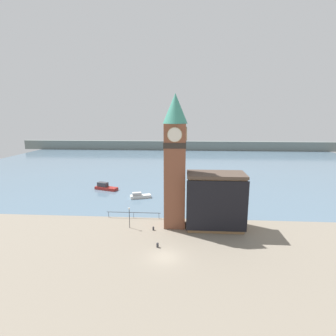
{
  "coord_description": "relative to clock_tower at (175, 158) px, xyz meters",
  "views": [
    {
      "loc": [
        2.59,
        -32.59,
        18.93
      ],
      "look_at": [
        -0.11,
        8.0,
        10.8
      ],
      "focal_mm": 28.0,
      "sensor_mm": 36.0,
      "label": 1
    }
  ],
  "objects": [
    {
      "name": "pier_building",
      "position": [
        6.87,
        -0.54,
        -7.12
      ],
      "size": [
        9.75,
        5.5,
        9.59
      ],
      "color": "#9E754C",
      "rests_on": "ground_plane"
    },
    {
      "name": "mooring_bollard_near",
      "position": [
        -2.19,
        -8.07,
        -11.56
      ],
      "size": [
        0.35,
        0.35,
        0.73
      ],
      "color": "#2D2D33",
      "rests_on": "ground_plane"
    },
    {
      "name": "boat_near",
      "position": [
        -8.84,
        14.97,
        -11.43
      ],
      "size": [
        5.01,
        2.94,
        1.38
      ],
      "rotation": [
        0.0,
        0.0,
        0.32
      ],
      "color": "silver",
      "rests_on": "water"
    },
    {
      "name": "mooring_bollard_far",
      "position": [
        -3.51,
        -2.3,
        -11.6
      ],
      "size": [
        0.32,
        0.32,
        0.65
      ],
      "color": "#2D2D33",
      "rests_on": "ground_plane"
    },
    {
      "name": "clock_tower",
      "position": [
        0.0,
        0.0,
        0.0
      ],
      "size": [
        4.07,
        4.07,
        22.5
      ],
      "color": "brown",
      "rests_on": "ground_plane"
    },
    {
      "name": "lamp_post",
      "position": [
        -7.7,
        -1.58,
        -9.36
      ],
      "size": [
        0.32,
        0.32,
        3.66
      ],
      "color": "black",
      "rests_on": "ground_plane"
    },
    {
      "name": "water",
      "position": [
        -0.9,
        63.12,
        -11.95
      ],
      "size": [
        160.0,
        120.0,
        0.0
      ],
      "color": "slate",
      "rests_on": "ground_plane"
    },
    {
      "name": "boat_far",
      "position": [
        -19.06,
        21.52,
        -11.28
      ],
      "size": [
        6.39,
        3.9,
        1.86
      ],
      "rotation": [
        0.0,
        0.0,
        -0.34
      ],
      "color": "maroon",
      "rests_on": "water"
    },
    {
      "name": "far_shoreline",
      "position": [
        -0.9,
        103.12,
        -9.45
      ],
      "size": [
        180.0,
        3.0,
        5.0
      ],
      "color": "slate",
      "rests_on": "water"
    },
    {
      "name": "pier_railing",
      "position": [
        -7.88,
        2.87,
        -11.0
      ],
      "size": [
        10.21,
        0.08,
        1.09
      ],
      "color": "#333338",
      "rests_on": "ground_plane"
    },
    {
      "name": "ground_plane",
      "position": [
        -0.9,
        -10.65,
        -11.95
      ],
      "size": [
        160.0,
        160.0,
        0.0
      ],
      "primitive_type": "plane",
      "color": "gray"
    }
  ]
}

